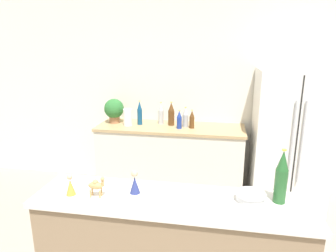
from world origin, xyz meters
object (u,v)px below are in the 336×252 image
Objects in this scene: back_bottle_1 at (192,119)px; fruit_bowl at (250,196)px; back_bottle_5 at (171,114)px; refrigerator at (289,140)px; potted_plant at (114,110)px; camel_figurine at (96,185)px; wise_man_figurine_crimson at (70,186)px; back_bottle_3 at (185,117)px; wine_bottle at (281,177)px; back_bottle_2 at (161,114)px; back_bottle_0 at (140,113)px; back_bottle_4 at (179,120)px; paper_towel_roll at (128,117)px; wise_man_figurine_blue at (135,183)px.

back_bottle_1 is 1.23× the size of fruit_bowl.
back_bottle_5 is at bearing 161.10° from back_bottle_1.
potted_plant is at bearing 177.20° from refrigerator.
camel_figurine is 0.18m from wise_man_figurine_crimson.
back_bottle_3 is 2.12m from wine_bottle.
wise_man_figurine_crimson is at bearing -173.81° from fruit_bowl.
back_bottle_1 is 1.63× the size of wise_man_figurine_crimson.
back_bottle_2 is 0.85× the size of wine_bottle.
back_bottle_1 is at bearing -18.90° from back_bottle_5.
back_bottle_0 is 0.42m from back_bottle_5.
back_bottle_4 is 2.00m from fruit_bowl.
fruit_bowl is at bearing 7.22° from camel_figurine.
potted_plant reaches higher than paper_towel_roll.
wise_man_figurine_crimson is (-1.14, -0.12, 0.03)m from fruit_bowl.
back_bottle_0 reaches higher than back_bottle_1.
back_bottle_5 is at bearing 165.73° from back_bottle_3.
wise_man_figurine_blue is (-0.18, -1.95, 0.04)m from back_bottle_1.
paper_towel_roll is 0.85× the size of back_bottle_3.
potted_plant is at bearing 171.81° from back_bottle_4.
refrigerator reaches higher than paper_towel_roll.
potted_plant is 0.36m from back_bottle_0.
back_bottle_1 is (0.84, 0.02, 0.00)m from paper_towel_roll.
back_bottle_0 is at bearing 122.33° from fruit_bowl.
camel_figurine is 0.24m from wise_man_figurine_blue.
back_bottle_2 is 2.17m from camel_figurine.
back_bottle_0 is 2.10m from wise_man_figurine_crimson.
back_bottle_2 reaches higher than camel_figurine.
refrigerator is at bearing -5.71° from back_bottle_2.
camel_figurine is (-1.59, -2.01, 0.25)m from refrigerator.
back_bottle_5 reaches higher than back_bottle_3.
back_bottle_4 is at bearing 110.75° from fruit_bowl.
paper_towel_roll is at bearing 179.85° from refrigerator.
wise_man_figurine_crimson is (-0.59, -2.04, 0.04)m from back_bottle_1.
back_bottle_1 reaches higher than fruit_bowl.
refrigerator is at bearing 51.69° from camel_figurine.
wine_bottle is 2.17× the size of wise_man_figurine_blue.
paper_towel_roll is 0.64× the size of wine_bottle.
back_bottle_0 is 1.03× the size of back_bottle_5.
back_bottle_1 is 2.08m from camel_figurine.
fruit_bowl is at bearing -69.25° from back_bottle_4.
back_bottle_5 is (0.56, 0.12, 0.04)m from paper_towel_roll.
wise_man_figurine_blue is at bearing -66.70° from potted_plant.
back_bottle_4 is at bearing -33.76° from back_bottle_2.
back_bottle_3 is at bearing 108.09° from fruit_bowl.
wise_man_figurine_blue is at bearing -75.66° from back_bottle_0.
refrigerator is 1.48m from back_bottle_5.
back_bottle_4 is 1.63× the size of wise_man_figurine_crimson.
refrigerator is at bearing 0.88° from back_bottle_4.
potted_plant is at bearing 154.86° from paper_towel_roll.
back_bottle_3 is at bearing -14.66° from back_bottle_2.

